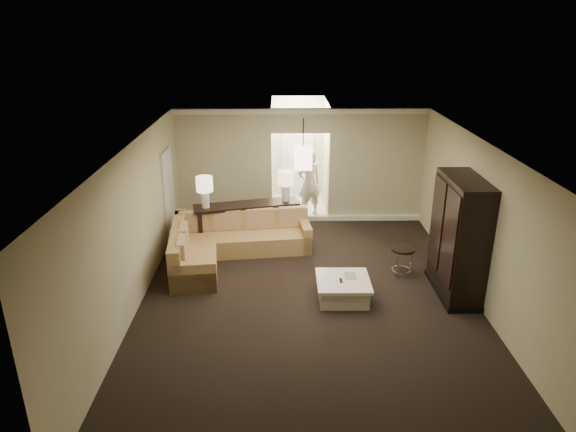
{
  "coord_description": "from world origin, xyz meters",
  "views": [
    {
      "loc": [
        -0.49,
        -8.04,
        4.75
      ],
      "look_at": [
        -0.35,
        1.2,
        1.18
      ],
      "focal_mm": 32.0,
      "sensor_mm": 36.0,
      "label": 1
    }
  ],
  "objects_px": {
    "sectional_sofa": "(228,243)",
    "drink_table": "(402,256)",
    "person": "(309,180)",
    "console_table": "(247,219)",
    "coffee_table": "(343,289)",
    "armoire": "(459,240)"
  },
  "relations": [
    {
      "from": "sectional_sofa",
      "to": "console_table",
      "type": "distance_m",
      "value": 0.97
    },
    {
      "from": "sectional_sofa",
      "to": "drink_table",
      "type": "distance_m",
      "value": 3.59
    },
    {
      "from": "drink_table",
      "to": "armoire",
      "type": "bearing_deg",
      "value": -41.39
    },
    {
      "from": "sectional_sofa",
      "to": "armoire",
      "type": "distance_m",
      "value": 4.61
    },
    {
      "from": "person",
      "to": "sectional_sofa",
      "type": "bearing_deg",
      "value": 29.99
    },
    {
      "from": "person",
      "to": "console_table",
      "type": "bearing_deg",
      "value": 24.22
    },
    {
      "from": "person",
      "to": "armoire",
      "type": "bearing_deg",
      "value": 97.26
    },
    {
      "from": "console_table",
      "to": "person",
      "type": "xyz_separation_m",
      "value": [
        1.49,
        1.66,
        0.41
      ]
    },
    {
      "from": "armoire",
      "to": "drink_table",
      "type": "bearing_deg",
      "value": 138.61
    },
    {
      "from": "sectional_sofa",
      "to": "coffee_table",
      "type": "height_order",
      "value": "sectional_sofa"
    },
    {
      "from": "coffee_table",
      "to": "armoire",
      "type": "height_order",
      "value": "armoire"
    },
    {
      "from": "coffee_table",
      "to": "person",
      "type": "distance_m",
      "value": 4.34
    },
    {
      "from": "person",
      "to": "drink_table",
      "type": "bearing_deg",
      "value": 92.34
    },
    {
      "from": "armoire",
      "to": "console_table",
      "type": "bearing_deg",
      "value": 148.65
    },
    {
      "from": "console_table",
      "to": "armoire",
      "type": "height_order",
      "value": "armoire"
    },
    {
      "from": "coffee_table",
      "to": "armoire",
      "type": "distance_m",
      "value": 2.24
    },
    {
      "from": "sectional_sofa",
      "to": "drink_table",
      "type": "xyz_separation_m",
      "value": [
        3.5,
        -0.81,
        0.06
      ]
    },
    {
      "from": "console_table",
      "to": "person",
      "type": "relative_size",
      "value": 1.27
    },
    {
      "from": "sectional_sofa",
      "to": "coffee_table",
      "type": "relative_size",
      "value": 3.1
    },
    {
      "from": "console_table",
      "to": "armoire",
      "type": "relative_size",
      "value": 1.09
    },
    {
      "from": "coffee_table",
      "to": "armoire",
      "type": "xyz_separation_m",
      "value": [
        2.06,
        0.21,
        0.86
      ]
    },
    {
      "from": "console_table",
      "to": "person",
      "type": "bearing_deg",
      "value": 34.48
    }
  ]
}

